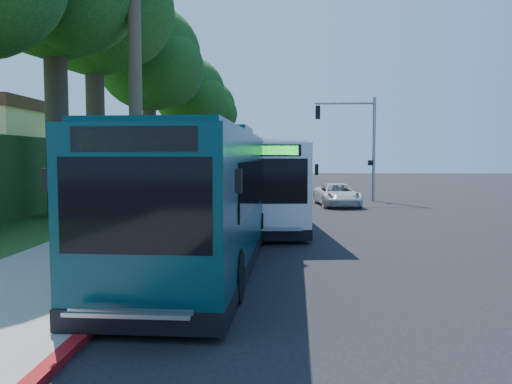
{
  "coord_description": "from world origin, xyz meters",
  "views": [
    {
      "loc": [
        -1.86,
        -24.07,
        2.98
      ],
      "look_at": [
        -2.83,
        1.0,
        1.23
      ],
      "focal_mm": 35.0,
      "sensor_mm": 36.0,
      "label": 1
    }
  ],
  "objects_px": {
    "pickup": "(337,195)",
    "bus_shelter": "(150,185)",
    "white_bus": "(259,180)",
    "teal_bus": "(209,193)"
  },
  "relations": [
    {
      "from": "pickup",
      "to": "bus_shelter",
      "type": "bearing_deg",
      "value": -139.52
    },
    {
      "from": "white_bus",
      "to": "pickup",
      "type": "distance_m",
      "value": 8.62
    },
    {
      "from": "bus_shelter",
      "to": "pickup",
      "type": "xyz_separation_m",
      "value": [
        9.19,
        9.35,
        -1.12
      ]
    },
    {
      "from": "bus_shelter",
      "to": "teal_bus",
      "type": "bearing_deg",
      "value": -62.75
    },
    {
      "from": "white_bus",
      "to": "bus_shelter",
      "type": "bearing_deg",
      "value": -160.82
    },
    {
      "from": "teal_bus",
      "to": "white_bus",
      "type": "bearing_deg",
      "value": 84.78
    },
    {
      "from": "teal_bus",
      "to": "pickup",
      "type": "relative_size",
      "value": 2.72
    },
    {
      "from": "teal_bus",
      "to": "bus_shelter",
      "type": "bearing_deg",
      "value": 119.65
    },
    {
      "from": "teal_bus",
      "to": "pickup",
      "type": "height_order",
      "value": "teal_bus"
    },
    {
      "from": "pickup",
      "to": "white_bus",
      "type": "bearing_deg",
      "value": -127.19
    }
  ]
}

